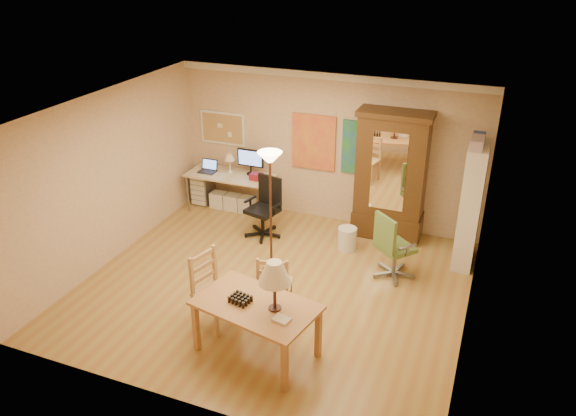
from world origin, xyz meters
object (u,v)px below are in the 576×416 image
at_px(computer_desk, 233,188).
at_px(office_chair_green, 392,260).
at_px(dining_table, 263,296).
at_px(office_chair_black, 264,220).
at_px(armoire, 390,184).
at_px(bookshelf, 471,206).

relative_size(computer_desk, office_chair_green, 1.52).
relative_size(dining_table, office_chair_green, 1.51).
bearing_deg(office_chair_black, office_chair_green, -12.25).
relative_size(office_chair_black, armoire, 0.47).
relative_size(office_chair_green, bookshelf, 0.54).
height_order(computer_desk, office_chair_green, computer_desk).
bearing_deg(armoire, computer_desk, -178.40).
bearing_deg(dining_table, office_chair_green, 65.13).
bearing_deg(dining_table, armoire, 78.73).
xyz_separation_m(office_chair_green, armoire, (-0.37, 1.30, 0.68)).
height_order(dining_table, office_chair_green, dining_table).
bearing_deg(office_chair_green, bookshelf, 41.54).
distance_m(office_chair_green, armoire, 1.52).
distance_m(dining_table, bookshelf, 3.84).
bearing_deg(office_chair_green, armoire, 105.73).
relative_size(office_chair_black, bookshelf, 0.53).
bearing_deg(dining_table, computer_desk, 121.52).
distance_m(office_chair_black, armoire, 2.25).
distance_m(computer_desk, office_chair_green, 3.52).
height_order(office_chair_black, office_chair_green, office_chair_green).
bearing_deg(bookshelf, computer_desk, 175.21).
relative_size(office_chair_green, armoire, 0.48).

